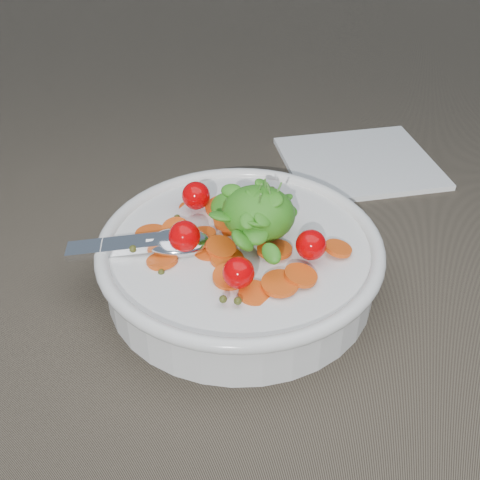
# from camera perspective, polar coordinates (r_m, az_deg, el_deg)

# --- Properties ---
(ground) EXTENTS (6.00, 6.00, 0.00)m
(ground) POSITION_cam_1_polar(r_m,az_deg,el_deg) (0.59, 1.20, -2.45)
(ground) COLOR brown
(ground) RESTS_ON ground
(bowl) EXTENTS (0.28, 0.26, 0.11)m
(bowl) POSITION_cam_1_polar(r_m,az_deg,el_deg) (0.55, -0.01, -1.81)
(bowl) COLOR white
(bowl) RESTS_ON ground
(napkin) EXTENTS (0.23, 0.22, 0.01)m
(napkin) POSITION_cam_1_polar(r_m,az_deg,el_deg) (0.77, 11.21, 7.20)
(napkin) COLOR white
(napkin) RESTS_ON ground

